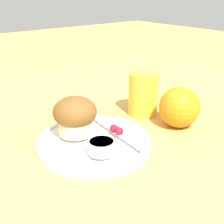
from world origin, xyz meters
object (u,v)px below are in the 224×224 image
juice_glass (143,94)px  butter_knife (112,128)px  orange_fruit (179,107)px  muffin (75,116)px

juice_glass → butter_knife: bearing=-68.2°
orange_fruit → juice_glass: bearing=-173.5°
muffin → orange_fruit: muffin is taller
muffin → juice_glass: (-0.02, 0.19, -0.01)m
muffin → juice_glass: bearing=97.0°
muffin → butter_knife: bearing=65.6°
orange_fruit → juice_glass: juice_glass is taller
juice_glass → muffin: bearing=-83.0°
butter_knife → juice_glass: juice_glass is taller
butter_knife → orange_fruit: size_ratio=2.35×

